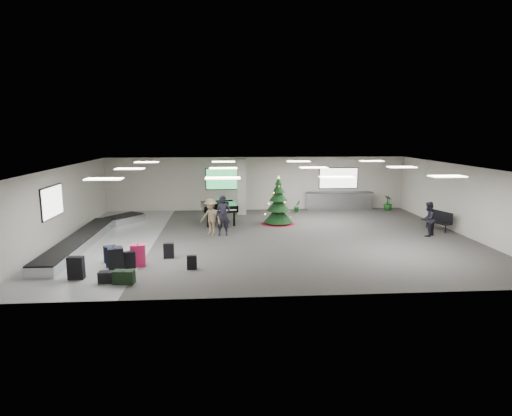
{
  "coord_description": "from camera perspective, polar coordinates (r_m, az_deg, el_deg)",
  "views": [
    {
      "loc": [
        -1.91,
        -18.67,
        4.72
      ],
      "look_at": [
        -0.49,
        1.0,
        1.18
      ],
      "focal_mm": 30.0,
      "sensor_mm": 36.0,
      "label": 1
    }
  ],
  "objects": [
    {
      "name": "ground",
      "position": [
        19.36,
        1.68,
        -3.94
      ],
      "size": [
        18.0,
        18.0,
        0.0
      ],
      "primitive_type": "plane",
      "color": "#383633",
      "rests_on": "ground"
    },
    {
      "name": "suitcase_7",
      "position": [
        15.1,
        -8.54,
        -7.17
      ],
      "size": [
        0.35,
        0.19,
        0.51
      ],
      "rotation": [
        0.0,
        0.0,
        0.04
      ],
      "color": "black",
      "rests_on": "ground"
    },
    {
      "name": "black_duffel",
      "position": [
        14.47,
        -19.16,
        -8.7
      ],
      "size": [
        0.56,
        0.33,
        0.38
      ],
      "rotation": [
        0.0,
        0.0,
        -0.05
      ],
      "color": "black",
      "rests_on": "ground"
    },
    {
      "name": "room_envelope",
      "position": [
        19.55,
        0.4,
        3.16
      ],
      "size": [
        18.02,
        14.02,
        3.21
      ],
      "color": "#B6B0A7",
      "rests_on": "ground"
    },
    {
      "name": "christmas_tree",
      "position": [
        22.04,
        2.99,
        0.09
      ],
      "size": [
        1.77,
        1.77,
        2.52
      ],
      "color": "maroon",
      "rests_on": "ground"
    },
    {
      "name": "suitcase_1",
      "position": [
        15.67,
        -16.48,
        -6.64
      ],
      "size": [
        0.41,
        0.24,
        0.62
      ],
      "rotation": [
        0.0,
        0.0,
        0.1
      ],
      "color": "black",
      "rests_on": "ground"
    },
    {
      "name": "bench",
      "position": [
        22.44,
        23.16,
        -1.41
      ],
      "size": [
        0.92,
        1.57,
        0.94
      ],
      "rotation": [
        0.0,
        0.0,
        0.3
      ],
      "color": "black",
      "rests_on": "ground"
    },
    {
      "name": "potted_plant_right",
      "position": [
        27.12,
        17.18,
        0.67
      ],
      "size": [
        0.66,
        0.66,
        0.91
      ],
      "primitive_type": "imported",
      "rotation": [
        0.0,
        0.0,
        1.94
      ],
      "color": "#123A14",
      "rests_on": "ground"
    },
    {
      "name": "service_counter",
      "position": [
        26.58,
        11.01,
        0.96
      ],
      "size": [
        4.05,
        0.65,
        1.08
      ],
      "color": "silver",
      "rests_on": "ground"
    },
    {
      "name": "traveler_bench",
      "position": [
        20.96,
        21.97,
        -1.37
      ],
      "size": [
        0.97,
        0.96,
        1.58
      ],
      "primitive_type": "imported",
      "rotation": [
        0.0,
        0.0,
        3.9
      ],
      "color": "black",
      "rests_on": "ground"
    },
    {
      "name": "green_duffel",
      "position": [
        14.2,
        -17.19,
        -8.79
      ],
      "size": [
        0.68,
        0.39,
        0.45
      ],
      "rotation": [
        0.0,
        0.0,
        -0.11
      ],
      "color": "black",
      "rests_on": "ground"
    },
    {
      "name": "pink_suitcase",
      "position": [
        15.78,
        -15.44,
        -6.12
      ],
      "size": [
        0.53,
        0.34,
        0.81
      ],
      "rotation": [
        0.0,
        0.0,
        0.12
      ],
      "color": "#DE1D56",
      "rests_on": "ground"
    },
    {
      "name": "potted_plant_left",
      "position": [
        25.38,
        5.5,
        0.23
      ],
      "size": [
        0.48,
        0.44,
        0.71
      ],
      "primitive_type": "imported",
      "rotation": [
        0.0,
        0.0,
        0.38
      ],
      "color": "#123A14",
      "rests_on": "ground"
    },
    {
      "name": "navy_suitcase",
      "position": [
        15.92,
        -18.42,
        -6.2
      ],
      "size": [
        0.52,
        0.34,
        0.77
      ],
      "rotation": [
        0.0,
        0.0,
        -0.11
      ],
      "color": "black",
      "rests_on": "ground"
    },
    {
      "name": "traveler_a",
      "position": [
        19.63,
        -4.41,
        -1.0
      ],
      "size": [
        0.69,
        0.47,
        1.85
      ],
      "primitive_type": "imported",
      "rotation": [
        0.0,
        0.0,
        -0.04
      ],
      "color": "black",
      "rests_on": "ground"
    },
    {
      "name": "suitcase_3",
      "position": [
        16.52,
        -11.56,
        -5.59
      ],
      "size": [
        0.4,
        0.23,
        0.6
      ],
      "rotation": [
        0.0,
        0.0,
        0.05
      ],
      "color": "black",
      "rests_on": "ground"
    },
    {
      "name": "suitcase_8",
      "position": [
        16.54,
        -18.88,
        -5.84
      ],
      "size": [
        0.49,
        0.41,
        0.64
      ],
      "rotation": [
        0.0,
        0.0,
        0.47
      ],
      "color": "black",
      "rests_on": "ground"
    },
    {
      "name": "suitcase_0",
      "position": [
        15.53,
        -18.18,
        -6.52
      ],
      "size": [
        0.57,
        0.42,
        0.81
      ],
      "rotation": [
        0.0,
        0.0,
        0.3
      ],
      "color": "black",
      "rests_on": "ground"
    },
    {
      "name": "grand_piano",
      "position": [
        22.1,
        -4.94,
        0.17
      ],
      "size": [
        1.98,
        2.41,
        1.25
      ],
      "rotation": [
        0.0,
        0.0,
        0.15
      ],
      "color": "black",
      "rests_on": "ground"
    },
    {
      "name": "traveler_b",
      "position": [
        19.79,
        -6.05,
        -1.17
      ],
      "size": [
        1.26,
        1.13,
        1.69
      ],
      "primitive_type": "imported",
      "rotation": [
        0.0,
        0.0,
        -0.59
      ],
      "color": "#7C684D",
      "rests_on": "ground"
    },
    {
      "name": "baggage_carousel",
      "position": [
        20.03,
        -21.26,
        -3.53
      ],
      "size": [
        2.28,
        9.71,
        0.43
      ],
      "color": "silver",
      "rests_on": "ground"
    },
    {
      "name": "suitcase_5",
      "position": [
        15.11,
        -22.87,
        -7.37
      ],
      "size": [
        0.5,
        0.28,
        0.77
      ],
      "rotation": [
        0.0,
        0.0,
        -0.02
      ],
      "color": "black",
      "rests_on": "ground"
    }
  ]
}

